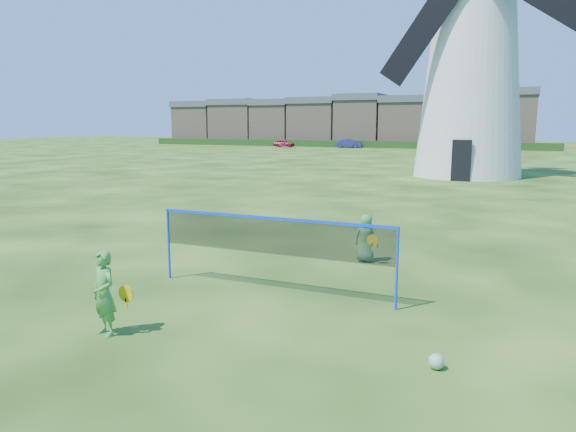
# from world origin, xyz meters

# --- Properties ---
(ground) EXTENTS (220.00, 220.00, 0.00)m
(ground) POSITION_xyz_m (0.00, 0.00, 0.00)
(ground) COLOR black
(ground) RESTS_ON ground
(windmill) EXTENTS (14.51, 6.68, 20.15)m
(windmill) POSITION_xyz_m (1.12, 26.96, 7.03)
(windmill) COLOR white
(windmill) RESTS_ON ground
(badminton_net) EXTENTS (5.05, 0.05, 1.55)m
(badminton_net) POSITION_xyz_m (0.06, 0.03, 1.14)
(badminton_net) COLOR blue
(badminton_net) RESTS_ON ground
(player_girl) EXTENTS (0.71, 0.47, 1.38)m
(player_girl) POSITION_xyz_m (-1.44, -3.02, 0.69)
(player_girl) COLOR #4A9C3E
(player_girl) RESTS_ON ground
(player_boy) EXTENTS (0.65, 0.43, 1.18)m
(player_boy) POSITION_xyz_m (1.11, 3.17, 0.59)
(player_boy) COLOR #448D4B
(player_boy) RESTS_ON ground
(play_ball) EXTENTS (0.22, 0.22, 0.22)m
(play_ball) POSITION_xyz_m (3.60, -2.11, 0.11)
(play_ball) COLOR green
(play_ball) RESTS_ON ground
(terraced_houses) EXTENTS (57.99, 8.40, 8.16)m
(terraced_houses) POSITION_xyz_m (-22.79, 72.00, 3.82)
(terraced_houses) COLOR tan
(terraced_houses) RESTS_ON ground
(hedge) EXTENTS (62.00, 0.80, 1.00)m
(hedge) POSITION_xyz_m (-22.00, 66.00, 0.50)
(hedge) COLOR #193814
(hedge) RESTS_ON ground
(car_left) EXTENTS (3.22, 1.39, 1.08)m
(car_left) POSITION_xyz_m (-28.39, 63.37, 0.54)
(car_left) COLOR maroon
(car_left) RESTS_ON ground
(car_right) EXTENTS (3.92, 1.72, 1.25)m
(car_right) POSITION_xyz_m (-18.62, 64.39, 0.63)
(car_right) COLOR navy
(car_right) RESTS_ON ground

